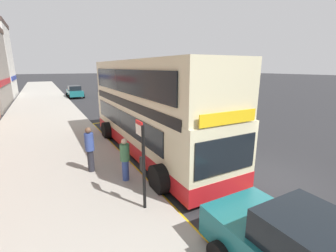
% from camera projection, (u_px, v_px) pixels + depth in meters
% --- Properties ---
extents(ground_plane, '(260.00, 260.00, 0.00)m').
position_uv_depth(ground_plane, '(93.00, 94.00, 35.97)').
color(ground_plane, '#28282B').
extents(pavement_near, '(6.00, 76.00, 0.14)m').
position_uv_depth(pavement_near, '(42.00, 96.00, 32.70)').
color(pavement_near, '#A39E93').
rests_on(pavement_near, ground).
extents(double_decker_bus, '(3.29, 10.87, 4.40)m').
position_uv_depth(double_decker_bus, '(150.00, 110.00, 11.23)').
color(double_decker_bus, beige).
rests_on(double_decker_bus, ground).
extents(bus_bay_markings, '(3.13, 14.45, 0.01)m').
position_uv_depth(bus_bay_markings, '(150.00, 149.00, 11.85)').
color(bus_bay_markings, gold).
rests_on(bus_bay_markings, ground).
extents(bus_stop_sign, '(0.09, 0.51, 2.53)m').
position_uv_depth(bus_stop_sign, '(142.00, 158.00, 6.42)').
color(bus_stop_sign, black).
rests_on(bus_stop_sign, pavement_near).
extents(parked_car_teal_distant, '(2.09, 4.20, 1.62)m').
position_uv_depth(parked_car_teal_distant, '(75.00, 92.00, 31.85)').
color(parked_car_teal_distant, '#196066').
rests_on(parked_car_teal_distant, ground).
extents(pedestrian_waiting_near_sign, '(0.34, 0.34, 1.56)m').
position_uv_depth(pedestrian_waiting_near_sign, '(125.00, 158.00, 8.16)').
color(pedestrian_waiting_near_sign, '#33478C').
rests_on(pedestrian_waiting_near_sign, pavement_near).
extents(pedestrian_further_back, '(0.34, 0.34, 1.77)m').
position_uv_depth(pedestrian_further_back, '(90.00, 148.00, 8.84)').
color(pedestrian_further_back, '#26262D').
rests_on(pedestrian_further_back, pavement_near).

